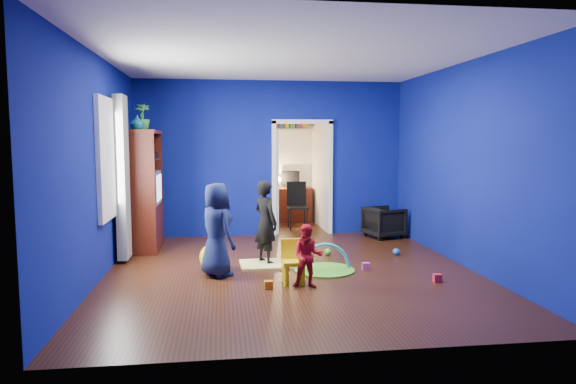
{
  "coord_description": "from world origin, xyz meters",
  "views": [
    {
      "loc": [
        -0.94,
        -6.86,
        1.81
      ],
      "look_at": [
        0.02,
        0.4,
        1.06
      ],
      "focal_mm": 32.0,
      "sensor_mm": 36.0,
      "label": 1
    }
  ],
  "objects": [
    {
      "name": "folding_chair",
      "position": [
        0.6,
        3.3,
        0.46
      ],
      "size": [
        0.4,
        0.4,
        0.92
      ],
      "primitive_type": "cube",
      "color": "black",
      "rests_on": "floor"
    },
    {
      "name": "kid_chair",
      "position": [
        -0.05,
        -0.6,
        0.25
      ],
      "size": [
        0.28,
        0.28,
        0.5
      ],
      "primitive_type": "cube",
      "rotation": [
        0.0,
        0.0,
        0.0
      ],
      "color": "yellow",
      "rests_on": "floor"
    },
    {
      "name": "potted_plant",
      "position": [
        -2.22,
        1.98,
        2.18
      ],
      "size": [
        0.28,
        0.28,
        0.44
      ],
      "primitive_type": "imported",
      "rotation": [
        0.0,
        0.0,
        0.16
      ],
      "color": "green",
      "rests_on": "tv_armoire"
    },
    {
      "name": "window_left",
      "position": [
        -2.48,
        0.35,
        1.55
      ],
      "size": [
        0.03,
        0.95,
        1.55
      ],
      "primitive_type": "cube",
      "color": "white",
      "rests_on": "wall_left"
    },
    {
      "name": "desk_monitor",
      "position": [
        0.6,
        4.38,
        0.95
      ],
      "size": [
        0.4,
        0.05,
        0.32
      ],
      "primitive_type": "cube",
      "color": "black",
      "rests_on": "study_desk"
    },
    {
      "name": "toy_4",
      "position": [
        1.05,
        -0.06,
        0.05
      ],
      "size": [
        0.1,
        0.08,
        0.1
      ],
      "primitive_type": "cube",
      "color": "#C64A95",
      "rests_on": "floor"
    },
    {
      "name": "play_mat",
      "position": [
        0.47,
        -0.04,
        0.01
      ],
      "size": [
        0.83,
        0.83,
        0.02
      ],
      "primitive_type": "cylinder",
      "color": "#409621",
      "rests_on": "floor"
    },
    {
      "name": "crt_tv",
      "position": [
        -2.18,
        1.76,
        1.02
      ],
      "size": [
        0.46,
        0.7,
        0.54
      ],
      "primitive_type": "cube",
      "color": "silver",
      "rests_on": "tv_armoire"
    },
    {
      "name": "wall_back",
      "position": [
        0.0,
        2.75,
        1.45
      ],
      "size": [
        5.0,
        0.02,
        2.9
      ],
      "primitive_type": "cube",
      "color": "navy",
      "rests_on": "floor"
    },
    {
      "name": "toy_3",
      "position": [
        0.71,
        0.9,
        0.06
      ],
      "size": [
        0.11,
        0.11,
        0.11
      ],
      "primitive_type": "sphere",
      "color": "green",
      "rests_on": "floor"
    },
    {
      "name": "toy_2",
      "position": [
        -0.38,
        -0.8,
        0.05
      ],
      "size": [
        0.1,
        0.08,
        0.1
      ],
      "primitive_type": "cube",
      "color": "orange",
      "rests_on": "floor"
    },
    {
      "name": "child_black",
      "position": [
        -0.3,
        0.49,
        0.61
      ],
      "size": [
        0.48,
        0.53,
        1.22
      ],
      "primitive_type": "imported",
      "rotation": [
        0.0,
        0.0,
        2.13
      ],
      "color": "black",
      "rests_on": "floor"
    },
    {
      "name": "desk_lamp",
      "position": [
        0.32,
        4.32,
        0.93
      ],
      "size": [
        0.14,
        0.14,
        0.14
      ],
      "primitive_type": "sphere",
      "color": "#FFD88C",
      "rests_on": "study_desk"
    },
    {
      "name": "child_navy",
      "position": [
        -1.0,
        -0.11,
        0.62
      ],
      "size": [
        0.66,
        0.73,
        1.24
      ],
      "primitive_type": "imported",
      "rotation": [
        0.0,
        0.0,
        2.13
      ],
      "color": "#0F1237",
      "rests_on": "floor"
    },
    {
      "name": "hopper_ball",
      "position": [
        -1.05,
        0.14,
        0.19
      ],
      "size": [
        0.39,
        0.39,
        0.39
      ],
      "primitive_type": "sphere",
      "color": "yellow",
      "rests_on": "floor"
    },
    {
      "name": "vase",
      "position": [
        -2.22,
        1.46,
        2.07
      ],
      "size": [
        0.23,
        0.23,
        0.23
      ],
      "primitive_type": "imported",
      "rotation": [
        0.0,
        0.0,
        0.04
      ],
      "color": "#0C5E64",
      "rests_on": "tv_armoire"
    },
    {
      "name": "armchair",
      "position": [
        2.05,
        2.2,
        0.29
      ],
      "size": [
        0.78,
        0.77,
        0.57
      ],
      "primitive_type": "imported",
      "rotation": [
        0.0,
        0.0,
        1.86
      ],
      "color": "black",
      "rests_on": "floor"
    },
    {
      "name": "study_desk",
      "position": [
        0.6,
        4.26,
        0.38
      ],
      "size": [
        0.88,
        0.44,
        0.75
      ],
      "primitive_type": "cube",
      "color": "#3D140A",
      "rests_on": "floor"
    },
    {
      "name": "curtain",
      "position": [
        -2.37,
        0.9,
        1.25
      ],
      "size": [
        0.14,
        0.42,
        2.4
      ],
      "primitive_type": "cube",
      "color": "slate",
      "rests_on": "floor"
    },
    {
      "name": "doorway",
      "position": [
        0.6,
        2.75,
        1.05
      ],
      "size": [
        1.16,
        0.1,
        2.1
      ],
      "primitive_type": "cube",
      "color": "white",
      "rests_on": "floor"
    },
    {
      "name": "toddler_red",
      "position": [
        0.1,
        -0.8,
        0.39
      ],
      "size": [
        0.43,
        0.37,
        0.78
      ],
      "primitive_type": "imported",
      "rotation": [
        0.0,
        0.0,
        -0.2
      ],
      "color": "#B11218",
      "rests_on": "floor"
    },
    {
      "name": "book_shelf",
      "position": [
        0.6,
        4.37,
        2.02
      ],
      "size": [
        0.88,
        0.24,
        0.04
      ],
      "primitive_type": "cube",
      "color": "white",
      "rests_on": "study_desk"
    },
    {
      "name": "wall_left",
      "position": [
        -2.5,
        0.0,
        1.45
      ],
      "size": [
        0.02,
        5.5,
        2.9
      ],
      "primitive_type": "cube",
      "color": "navy",
      "rests_on": "floor"
    },
    {
      "name": "floor",
      "position": [
        0.0,
        0.0,
        0.0
      ],
      "size": [
        5.0,
        5.5,
        0.01
      ],
      "primitive_type": "cube",
      "color": "black",
      "rests_on": "ground"
    },
    {
      "name": "toy_arch",
      "position": [
        0.47,
        -0.04,
        0.02
      ],
      "size": [
        0.75,
        0.09,
        0.75
      ],
      "primitive_type": "torus",
      "rotation": [
        1.57,
        0.0,
        0.06
      ],
      "color": "#3F8CD8",
      "rests_on": "floor"
    },
    {
      "name": "yellow_blanket",
      "position": [
        -0.3,
        0.39,
        0.01
      ],
      "size": [
        0.76,
        0.62,
        0.03
      ],
      "primitive_type": "cube",
      "rotation": [
        0.0,
        0.0,
        0.02
      ],
      "color": "#F2E07A",
      "rests_on": "floor"
    },
    {
      "name": "toy_1",
      "position": [
        1.78,
        0.76,
        0.06
      ],
      "size": [
        0.11,
        0.11,
        0.11
      ],
      "primitive_type": "sphere",
      "color": "blue",
      "rests_on": "floor"
    },
    {
      "name": "toy_0",
      "position": [
        1.79,
        -0.77,
        0.05
      ],
      "size": [
        0.1,
        0.08,
        0.1
      ],
      "primitive_type": "cube",
      "color": "red",
      "rests_on": "floor"
    },
    {
      "name": "wall_front",
      "position": [
        0.0,
        -2.75,
        1.45
      ],
      "size": [
        5.0,
        0.02,
        2.9
      ],
      "primitive_type": "cube",
      "color": "navy",
      "rests_on": "floor"
    },
    {
      "name": "ceiling",
      "position": [
        0.0,
        0.0,
        2.9
      ],
      "size": [
        5.0,
        5.5,
        0.01
      ],
      "primitive_type": "cube",
      "color": "white",
      "rests_on": "wall_back"
    },
    {
      "name": "wall_right",
      "position": [
        2.5,
        0.0,
        1.45
      ],
      "size": [
        0.02,
        5.5,
        2.9
      ],
      "primitive_type": "cube",
      "color": "navy",
      "rests_on": "floor"
    },
    {
      "name": "tv_armoire",
      "position": [
        -2.22,
        1.76,
        0.98
      ],
      "size": [
        0.58,
        1.14,
        1.96
      ],
      "primitive_type": "cube",
      "color": "#40140A",
      "rests_on": "floor"
    },
    {
      "name": "alcove",
      "position": [
        0.6,
        3.62,
        1.25
      ],
      "size": [
        1.0,
        1.75,
        2.5
      ],
      "primitive_type": null,
      "color": "silver",
      "rests_on": "floor"
    }
  ]
}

